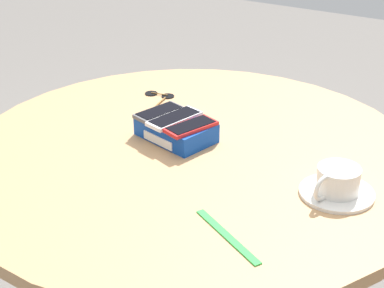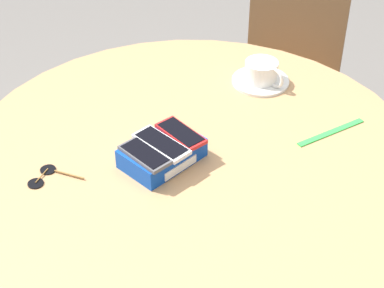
% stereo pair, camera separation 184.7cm
% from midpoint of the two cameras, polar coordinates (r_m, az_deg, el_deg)
% --- Properties ---
extents(round_table, '(1.12, 1.12, 0.77)m').
position_cam_midpoint_polar(round_table, '(1.29, 30.74, -23.55)').
color(round_table, '#2D2D2D').
rests_on(round_table, ground_plane).
extents(phone_box, '(0.21, 0.16, 0.05)m').
position_cam_midpoint_polar(phone_box, '(1.23, 28.87, -17.97)').
color(phone_box, '#0F42AD').
rests_on(phone_box, round_table).
extents(phone_gray, '(0.09, 0.14, 0.01)m').
position_cam_midpoint_polar(phone_gray, '(1.22, 26.56, -16.06)').
color(phone_gray, '#515156').
rests_on(phone_gray, phone_box).
extents(phone_white, '(0.09, 0.15, 0.01)m').
position_cam_midpoint_polar(phone_white, '(1.21, 29.03, -16.95)').
color(phone_white, silver).
rests_on(phone_white, phone_box).
extents(phone_red, '(0.10, 0.14, 0.01)m').
position_cam_midpoint_polar(phone_red, '(1.21, 31.75, -18.08)').
color(phone_red, red).
rests_on(phone_red, phone_box).
extents(saucer, '(0.16, 0.16, 0.01)m').
position_cam_midpoint_polar(saucer, '(1.32, 48.72, -23.18)').
color(saucer, silver).
rests_on(saucer, round_table).
extents(coffee_cup, '(0.09, 0.12, 0.06)m').
position_cam_midpoint_polar(coffee_cup, '(1.30, 49.26, -22.24)').
color(coffee_cup, silver).
rests_on(coffee_cup, saucer).
extents(lanyard_strap, '(0.19, 0.12, 0.00)m').
position_cam_midpoint_polar(lanyard_strap, '(1.12, 45.29, -32.00)').
color(lanyard_strap, green).
rests_on(lanyard_strap, round_table).
extents(sunglasses, '(0.09, 0.11, 0.01)m').
position_cam_midpoint_polar(sunglasses, '(1.40, 21.94, -11.46)').
color(sunglasses, black).
rests_on(sunglasses, round_table).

